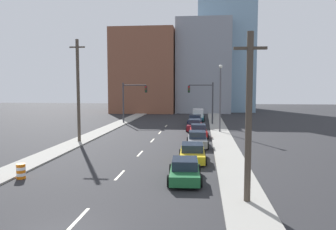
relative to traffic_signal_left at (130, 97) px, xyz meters
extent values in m
cube|color=gray|center=(-1.52, 7.05, -4.09)|extent=(2.36, 92.58, 0.12)
cube|color=gray|center=(13.70, 7.05, -4.09)|extent=(2.36, 92.58, 0.12)
cube|color=beige|center=(6.09, -37.24, -4.15)|extent=(0.16, 2.40, 0.01)
cube|color=beige|center=(6.09, -30.09, -4.15)|extent=(0.16, 2.40, 0.01)
cube|color=beige|center=(6.09, -23.07, -4.15)|extent=(0.16, 2.40, 0.01)
cube|color=beige|center=(6.09, -16.04, -4.15)|extent=(0.16, 2.40, 0.01)
cube|color=beige|center=(6.09, -10.00, -4.15)|extent=(0.16, 2.40, 0.01)
cube|color=beige|center=(6.09, -2.82, -4.15)|extent=(0.16, 2.40, 0.01)
cube|color=brown|center=(-1.76, 25.52, 5.09)|extent=(14.00, 16.00, 18.48)
cube|color=gray|center=(11.48, 29.52, 6.17)|extent=(12.00, 20.00, 20.63)
cube|color=#7A9EB7|center=(16.70, 33.52, 14.47)|extent=(13.00, 20.00, 37.24)
cylinder|color=#38383D|center=(-1.07, 0.00, -0.92)|extent=(0.24, 0.24, 6.47)
cylinder|color=#38383D|center=(0.76, 0.00, 1.92)|extent=(3.66, 0.16, 0.16)
cube|color=black|center=(2.60, 0.00, 1.29)|extent=(0.34, 0.32, 1.10)
cylinder|color=red|center=(2.60, -0.17, 1.63)|extent=(0.22, 0.04, 0.22)
cylinder|color=#593F0C|center=(2.60, -0.17, 1.29)|extent=(0.22, 0.04, 0.22)
cylinder|color=#0C3F14|center=(2.60, -0.17, 0.95)|extent=(0.22, 0.04, 0.22)
cylinder|color=#38383D|center=(12.99, 0.00, -0.92)|extent=(0.24, 0.24, 6.47)
cylinder|color=#38383D|center=(11.16, 0.00, 1.92)|extent=(3.66, 0.16, 0.16)
cube|color=black|center=(9.33, 0.00, 1.29)|extent=(0.34, 0.32, 1.10)
cylinder|color=red|center=(9.33, -0.17, 1.63)|extent=(0.22, 0.04, 0.22)
cylinder|color=#593F0C|center=(9.33, -0.17, 1.29)|extent=(0.22, 0.04, 0.22)
cylinder|color=#0C3F14|center=(9.33, -0.17, 0.95)|extent=(0.22, 0.04, 0.22)
cylinder|color=#473D33|center=(13.77, -34.51, 0.09)|extent=(0.32, 0.32, 8.49)
cube|color=#473D33|center=(13.77, -34.51, 3.53)|extent=(1.60, 0.14, 0.14)
cylinder|color=#473D33|center=(-1.35, -18.07, 1.18)|extent=(0.32, 0.32, 10.66)
cube|color=#473D33|center=(-1.35, -18.07, 5.71)|extent=(1.60, 0.14, 0.14)
cylinder|color=orange|center=(0.06, -31.56, -4.06)|extent=(0.56, 0.56, 0.19)
cylinder|color=white|center=(0.06, -31.56, -3.87)|extent=(0.56, 0.56, 0.19)
cylinder|color=orange|center=(0.06, -31.56, -3.68)|extent=(0.56, 0.56, 0.19)
cylinder|color=white|center=(0.06, -31.56, -3.49)|extent=(0.56, 0.56, 0.19)
cylinder|color=orange|center=(0.06, -31.56, -3.30)|extent=(0.56, 0.56, 0.19)
cylinder|color=#4C4C51|center=(13.69, -9.00, -0.09)|extent=(0.20, 0.20, 8.13)
sphere|color=white|center=(13.69, -9.00, 4.20)|extent=(0.44, 0.44, 0.44)
cube|color=#1E6033|center=(10.44, -30.84, -3.66)|extent=(1.99, 4.48, 0.60)
cube|color=#1E2838|center=(10.44, -30.84, -3.07)|extent=(1.65, 2.05, 0.58)
cylinder|color=black|center=(9.45, -29.53, -3.80)|extent=(0.26, 0.72, 0.71)
cylinder|color=black|center=(11.28, -29.43, -3.80)|extent=(0.26, 0.72, 0.71)
cylinder|color=black|center=(9.59, -32.25, -3.80)|extent=(0.26, 0.72, 0.71)
cylinder|color=black|center=(11.42, -32.16, -3.80)|extent=(0.26, 0.72, 0.71)
cube|color=gold|center=(10.73, -25.38, -3.66)|extent=(2.03, 4.71, 0.62)
cube|color=#1E2838|center=(10.73, -25.38, -3.06)|extent=(1.72, 2.14, 0.58)
cylinder|color=black|center=(9.71, -23.97, -3.83)|extent=(0.24, 0.66, 0.65)
cylinder|color=black|center=(11.65, -23.91, -3.83)|extent=(0.24, 0.66, 0.65)
cylinder|color=black|center=(9.80, -26.85, -3.83)|extent=(0.24, 0.66, 0.65)
cylinder|color=black|center=(11.75, -26.79, -3.83)|extent=(0.24, 0.66, 0.65)
cube|color=slate|center=(11.01, -19.19, -3.61)|extent=(1.95, 4.41, 0.68)
cube|color=#1E2838|center=(11.01, -19.19, -2.95)|extent=(1.65, 2.01, 0.64)
cylinder|color=black|center=(10.03, -17.88, -3.79)|extent=(0.24, 0.72, 0.72)
cylinder|color=black|center=(11.89, -17.81, -3.79)|extent=(0.24, 0.72, 0.72)
cylinder|color=black|center=(10.12, -20.57, -3.79)|extent=(0.24, 0.72, 0.72)
cylinder|color=black|center=(11.99, -20.51, -3.79)|extent=(0.24, 0.72, 0.72)
cube|color=red|center=(11.02, -12.94, -3.63)|extent=(2.10, 4.41, 0.68)
cube|color=#1E2838|center=(11.02, -12.94, -2.98)|extent=(1.76, 2.03, 0.62)
cylinder|color=black|center=(9.97, -11.65, -3.82)|extent=(0.25, 0.66, 0.65)
cylinder|color=black|center=(11.92, -11.55, -3.82)|extent=(0.25, 0.66, 0.65)
cylinder|color=black|center=(10.11, -14.33, -3.82)|extent=(0.25, 0.66, 0.65)
cylinder|color=black|center=(12.06, -14.23, -3.82)|extent=(0.25, 0.66, 0.65)
cube|color=maroon|center=(10.42, -7.42, -3.63)|extent=(1.91, 4.84, 0.70)
cube|color=#1E2838|center=(10.42, -7.42, -2.96)|extent=(1.60, 2.21, 0.63)
cylinder|color=black|center=(9.59, -5.90, -3.84)|extent=(0.25, 0.63, 0.62)
cylinder|color=black|center=(11.38, -5.98, -3.84)|extent=(0.25, 0.63, 0.62)
cylinder|color=black|center=(9.47, -8.86, -3.84)|extent=(0.25, 0.63, 0.62)
cylinder|color=black|center=(11.26, -8.93, -3.84)|extent=(0.25, 0.63, 0.62)
cube|color=#141E47|center=(10.35, -1.13, -3.61)|extent=(2.09, 4.79, 0.71)
cube|color=#1E2838|center=(10.35, -1.13, -2.93)|extent=(1.74, 2.19, 0.65)
cylinder|color=black|center=(9.46, 0.38, -3.81)|extent=(0.25, 0.70, 0.69)
cylinder|color=black|center=(11.38, 0.28, -3.81)|extent=(0.25, 0.70, 0.69)
cylinder|color=black|center=(9.32, -2.54, -3.81)|extent=(0.25, 0.70, 0.69)
cylinder|color=black|center=(11.24, -2.63, -3.81)|extent=(0.25, 0.70, 0.69)
cube|color=#196B75|center=(10.72, 5.69, -3.70)|extent=(2.04, 6.11, 0.51)
cube|color=silver|center=(10.71, 5.39, -2.79)|extent=(1.77, 3.80, 1.31)
cylinder|color=black|center=(9.74, 7.59, -3.79)|extent=(0.23, 0.71, 0.71)
cylinder|color=black|center=(11.75, 7.56, -3.79)|extent=(0.23, 0.71, 0.71)
cylinder|color=black|center=(9.68, 3.82, -3.79)|extent=(0.23, 0.71, 0.71)
cylinder|color=black|center=(11.69, 3.79, -3.79)|extent=(0.23, 0.71, 0.71)
camera|label=1|loc=(11.53, -50.82, 1.69)|focal=35.00mm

